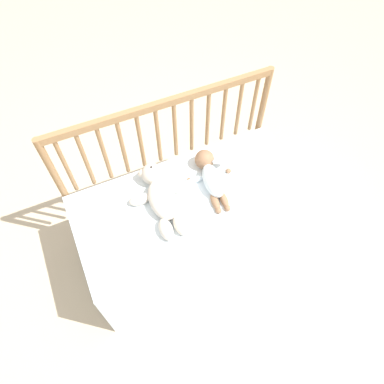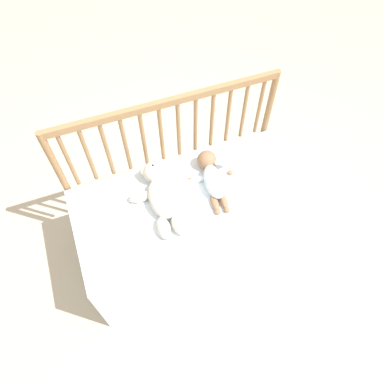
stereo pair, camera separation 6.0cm
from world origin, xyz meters
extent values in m
plane|color=#C6B293|center=(0.00, 0.00, 0.00)|extent=(12.00, 12.00, 0.00)
cube|color=silver|center=(0.00, 0.00, 0.26)|extent=(1.24, 0.62, 0.52)
cylinder|color=#997047|center=(-0.60, 0.33, 0.47)|extent=(0.04, 0.04, 0.93)
cylinder|color=#997047|center=(0.60, 0.33, 0.47)|extent=(0.04, 0.04, 0.93)
cube|color=#997047|center=(0.00, 0.33, 0.91)|extent=(1.21, 0.03, 0.04)
cylinder|color=#997047|center=(-0.54, 0.33, 0.71)|extent=(0.02, 0.02, 0.38)
cylinder|color=#997047|center=(-0.44, 0.33, 0.71)|extent=(0.02, 0.02, 0.38)
cylinder|color=#997047|center=(-0.34, 0.33, 0.71)|extent=(0.02, 0.02, 0.38)
cylinder|color=#997047|center=(-0.24, 0.33, 0.71)|extent=(0.02, 0.02, 0.38)
cylinder|color=#997047|center=(-0.15, 0.33, 0.71)|extent=(0.02, 0.02, 0.38)
cylinder|color=#997047|center=(-0.05, 0.33, 0.71)|extent=(0.02, 0.02, 0.38)
cylinder|color=#997047|center=(0.05, 0.33, 0.71)|extent=(0.02, 0.02, 0.38)
cylinder|color=#997047|center=(0.15, 0.33, 0.71)|extent=(0.02, 0.02, 0.38)
cylinder|color=#997047|center=(0.24, 0.33, 0.71)|extent=(0.02, 0.02, 0.38)
cylinder|color=#997047|center=(0.34, 0.33, 0.71)|extent=(0.02, 0.02, 0.38)
cylinder|color=#997047|center=(0.44, 0.33, 0.71)|extent=(0.02, 0.02, 0.38)
cylinder|color=#997047|center=(0.54, 0.33, 0.71)|extent=(0.02, 0.02, 0.38)
cube|color=white|center=(-0.02, 0.03, 0.52)|extent=(0.80, 0.51, 0.01)
ellipsoid|color=silver|center=(-0.15, 0.04, 0.57)|extent=(0.15, 0.26, 0.10)
sphere|color=silver|center=(-0.14, 0.21, 0.58)|extent=(0.12, 0.12, 0.12)
sphere|color=tan|center=(-0.14, 0.21, 0.61)|extent=(0.05, 0.05, 0.05)
sphere|color=black|center=(-0.14, 0.21, 0.63)|extent=(0.02, 0.02, 0.02)
sphere|color=silver|center=(-0.19, 0.23, 0.58)|extent=(0.05, 0.05, 0.05)
sphere|color=silver|center=(-0.09, 0.23, 0.58)|extent=(0.05, 0.05, 0.05)
ellipsoid|color=silver|center=(-0.26, 0.10, 0.55)|extent=(0.12, 0.07, 0.06)
ellipsoid|color=silver|center=(-0.04, 0.09, 0.55)|extent=(0.12, 0.07, 0.06)
ellipsoid|color=silver|center=(-0.20, -0.12, 0.55)|extent=(0.07, 0.13, 0.07)
ellipsoid|color=silver|center=(-0.13, -0.12, 0.55)|extent=(0.07, 0.13, 0.07)
ellipsoid|color=white|center=(0.14, 0.04, 0.57)|extent=(0.13, 0.23, 0.10)
sphere|color=#936B4C|center=(0.16, 0.19, 0.57)|extent=(0.11, 0.11, 0.11)
ellipsoid|color=white|center=(0.06, 0.11, 0.54)|extent=(0.11, 0.05, 0.04)
ellipsoid|color=white|center=(0.23, 0.12, 0.60)|extent=(0.11, 0.05, 0.04)
sphere|color=#936B4C|center=(0.03, 0.12, 0.54)|extent=(0.03, 0.03, 0.03)
sphere|color=#936B4C|center=(0.26, 0.08, 0.54)|extent=(0.03, 0.03, 0.03)
ellipsoid|color=#936B4C|center=(0.09, -0.07, 0.54)|extent=(0.05, 0.11, 0.04)
ellipsoid|color=#936B4C|center=(0.14, -0.08, 0.54)|extent=(0.05, 0.11, 0.04)
sphere|color=#936B4C|center=(0.09, -0.12, 0.54)|extent=(0.03, 0.03, 0.03)
sphere|color=#936B4C|center=(0.13, -0.13, 0.54)|extent=(0.03, 0.03, 0.03)
camera|label=1|loc=(-0.42, -0.90, 2.02)|focal=32.00mm
camera|label=2|loc=(-0.37, -0.92, 2.02)|focal=32.00mm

